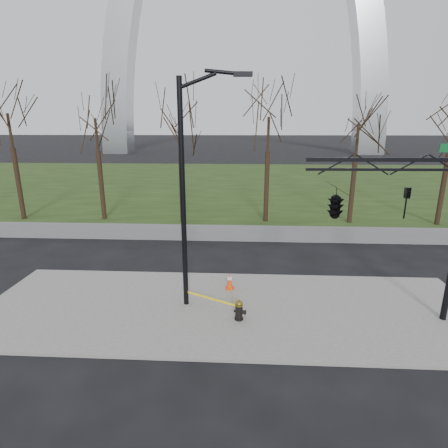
# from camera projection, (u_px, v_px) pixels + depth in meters

# --- Properties ---
(ground) EXTENTS (500.00, 500.00, 0.00)m
(ground) POSITION_uv_depth(u_px,v_px,m) (229.00, 309.00, 12.81)
(ground) COLOR black
(ground) RESTS_ON ground
(sidewalk) EXTENTS (18.00, 6.00, 0.10)m
(sidewalk) POSITION_uv_depth(u_px,v_px,m) (229.00, 308.00, 12.80)
(sidewalk) COLOR slate
(sidewalk) RESTS_ON ground
(grass_strip) EXTENTS (120.00, 40.00, 0.06)m
(grass_strip) POSITION_uv_depth(u_px,v_px,m) (239.00, 182.00, 41.64)
(grass_strip) COLOR #213312
(grass_strip) RESTS_ON ground
(guardrail) EXTENTS (60.00, 0.30, 0.90)m
(guardrail) POSITION_uv_depth(u_px,v_px,m) (234.00, 233.00, 20.38)
(guardrail) COLOR #59595B
(guardrail) RESTS_ON ground
(gateway_arch) EXTENTS (66.00, 6.00, 65.00)m
(gateway_arch) POSITION_uv_depth(u_px,v_px,m) (243.00, 2.00, 76.09)
(gateway_arch) COLOR silver
(gateway_arch) RESTS_ON ground
(tree_row) EXTENTS (44.40, 4.00, 8.10)m
(tree_row) POSITION_uv_depth(u_px,v_px,m) (224.00, 164.00, 23.29)
(tree_row) COLOR black
(tree_row) RESTS_ON ground
(fire_hydrant) EXTENTS (0.47, 0.31, 0.75)m
(fire_hydrant) POSITION_uv_depth(u_px,v_px,m) (239.00, 310.00, 11.88)
(fire_hydrant) COLOR black
(fire_hydrant) RESTS_ON sidewalk
(traffic_cone) EXTENTS (0.37, 0.37, 0.64)m
(traffic_cone) POSITION_uv_depth(u_px,v_px,m) (230.00, 281.00, 14.15)
(traffic_cone) COLOR #F73D0D
(traffic_cone) RESTS_ON sidewalk
(street_light) EXTENTS (2.39, 0.35, 8.21)m
(street_light) POSITION_uv_depth(u_px,v_px,m) (189.00, 181.00, 11.80)
(street_light) COLOR black
(street_light) RESTS_ON ground
(traffic_signal_mast) EXTENTS (5.10, 2.50, 6.00)m
(traffic_signal_mast) POSITION_uv_depth(u_px,v_px,m) (360.00, 203.00, 10.99)
(traffic_signal_mast) COLOR black
(traffic_signal_mast) RESTS_ON ground
(caution_tape) EXTENTS (1.98, 2.34, 0.39)m
(caution_tape) POSITION_uv_depth(u_px,v_px,m) (223.00, 298.00, 12.73)
(caution_tape) COLOR yellow
(caution_tape) RESTS_ON ground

